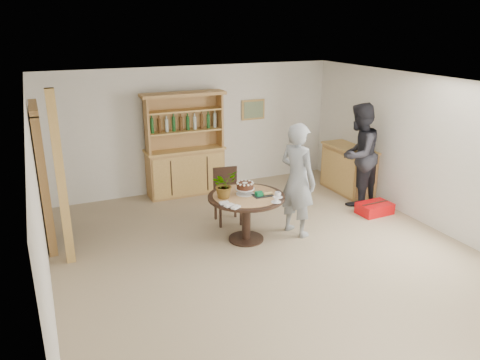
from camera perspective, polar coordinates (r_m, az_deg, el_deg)
The scene contains 17 objects.
ground at distance 6.93m, azimuth 4.14°, elevation -9.83°, with size 7.00×7.00×0.00m, color tan.
room_shell at distance 6.29m, azimuth 4.50°, elevation 4.25°, with size 6.04×7.04×2.52m.
doorway at distance 7.67m, azimuth -23.02°, elevation 0.53°, with size 0.13×1.10×2.18m.
pine_post at distance 6.87m, azimuth -21.00°, elevation 0.01°, with size 0.12×0.12×2.50m, color tan.
hutch at distance 9.35m, azimuth -6.72°, elevation 2.37°, with size 1.62×0.54×2.04m.
sideboard at distance 9.69m, azimuth 13.05°, elevation 1.26°, with size 0.54×1.26×0.94m.
dining_table at distance 7.30m, azimuth 0.77°, elevation -3.00°, with size 1.20×1.20×0.76m.
dining_chair at distance 8.04m, azimuth -1.63°, elevation -1.43°, with size 0.47×0.47×0.95m.
birthday_cake at distance 7.24m, azimuth 0.61°, elevation -0.82°, with size 0.30×0.30×0.20m.
flower_vase at distance 7.08m, azimuth -1.96°, elevation -0.54°, with size 0.38×0.33×0.42m, color #3F7233.
gift_tray at distance 7.22m, azimuth 2.73°, elevation -1.74°, with size 0.30×0.20×0.08m.
coffee_cup_a at distance 7.16m, azimuth 4.62°, elevation -1.83°, with size 0.15×0.15×0.09m.
coffee_cup_b at distance 6.97m, azimuth 4.41°, elevation -2.45°, with size 0.15×0.15×0.08m.
napkins at distance 6.82m, azimuth -1.27°, elevation -3.08°, with size 0.24×0.33×0.03m.
teen_boy at distance 7.48m, azimuth 7.03°, elevation 0.01°, with size 0.67×0.44×1.85m, color gray.
adult_person at distance 8.98m, azimuth 14.23°, elevation 3.03°, with size 0.93×0.73×1.92m, color black.
red_suitcase at distance 8.82m, azimuth 16.09°, elevation -3.34°, with size 0.62×0.43×0.21m.
Camera 1 is at (-2.91, -5.34, 3.32)m, focal length 35.00 mm.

